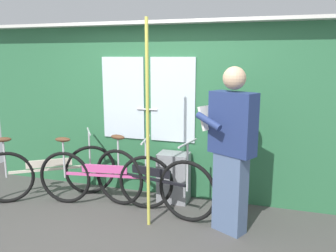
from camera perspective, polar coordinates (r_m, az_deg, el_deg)
The scene contains 8 objects.
ground_plane at distance 3.89m, azimuth -6.88°, elevation -17.66°, with size 6.38×4.08×0.04m, color #474442.
train_door_wall at distance 4.60m, azimuth -0.92°, elevation 3.06°, with size 5.38×0.28×2.30m.
bicycle_near_door at distance 4.21m, azimuth -2.88°, elevation -9.17°, with size 1.66×0.49×0.94m.
bicycle_leaning_behind at distance 4.88m, azimuth -18.99°, elevation -7.15°, with size 1.46×1.02×0.89m.
bicycle_by_pole at distance 4.46m, azimuth -10.49°, elevation -8.41°, with size 1.74×0.45×0.90m.
passenger_reading_newspaper at distance 3.67m, azimuth 10.35°, elevation -3.46°, with size 0.64×0.59×1.77m.
trash_bin_by_wall at distance 4.55m, azimuth 0.95°, elevation -8.42°, with size 0.39×0.28×0.65m, color gray.
handrail_pole at distance 3.70m, azimuth -3.37°, elevation -0.12°, with size 0.04×0.04×2.26m, color #C6C14C.
Camera 1 is at (1.45, -3.08, 1.87)m, focal length 37.03 mm.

